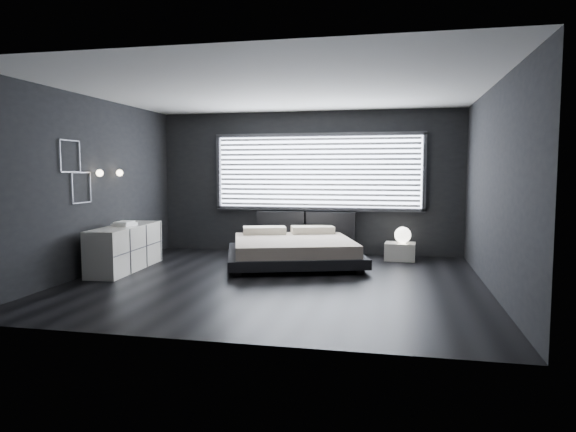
# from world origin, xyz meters

# --- Properties ---
(room) EXTENTS (6.04, 6.00, 2.80)m
(room) POSITION_xyz_m (0.00, 0.00, 1.40)
(room) COLOR black
(room) RESTS_ON ground
(window) EXTENTS (4.14, 0.09, 1.52)m
(window) POSITION_xyz_m (0.20, 2.70, 1.61)
(window) COLOR white
(window) RESTS_ON ground
(headboard) EXTENTS (1.96, 0.16, 0.52)m
(headboard) POSITION_xyz_m (-0.02, 2.64, 0.57)
(headboard) COLOR black
(headboard) RESTS_ON ground
(sconce_near) EXTENTS (0.18, 0.11, 0.11)m
(sconce_near) POSITION_xyz_m (-2.88, 0.05, 1.60)
(sconce_near) COLOR silver
(sconce_near) RESTS_ON ground
(sconce_far) EXTENTS (0.18, 0.11, 0.11)m
(sconce_far) POSITION_xyz_m (-2.88, 0.65, 1.60)
(sconce_far) COLOR silver
(sconce_far) RESTS_ON ground
(wall_art_upper) EXTENTS (0.01, 0.48, 0.48)m
(wall_art_upper) POSITION_xyz_m (-2.98, -0.55, 1.85)
(wall_art_upper) COLOR #47474C
(wall_art_upper) RESTS_ON ground
(wall_art_lower) EXTENTS (0.01, 0.48, 0.48)m
(wall_art_lower) POSITION_xyz_m (-2.98, -0.30, 1.38)
(wall_art_lower) COLOR #47474C
(wall_art_lower) RESTS_ON ground
(bed) EXTENTS (2.79, 2.72, 0.58)m
(bed) POSITION_xyz_m (-0.04, 1.44, 0.27)
(bed) COLOR black
(bed) RESTS_ON ground
(nightstand) EXTENTS (0.57, 0.48, 0.32)m
(nightstand) POSITION_xyz_m (1.81, 2.24, 0.16)
(nightstand) COLOR silver
(nightstand) RESTS_ON ground
(orb_lamp) EXTENTS (0.30, 0.30, 0.30)m
(orb_lamp) POSITION_xyz_m (1.85, 2.23, 0.47)
(orb_lamp) COLOR white
(orb_lamp) RESTS_ON nightstand
(dresser) EXTENTS (0.62, 1.85, 0.73)m
(dresser) POSITION_xyz_m (-2.65, 0.37, 0.36)
(dresser) COLOR silver
(dresser) RESTS_ON ground
(book_stack) EXTENTS (0.29, 0.38, 0.07)m
(book_stack) POSITION_xyz_m (-2.66, 0.37, 0.76)
(book_stack) COLOR white
(book_stack) RESTS_ON dresser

